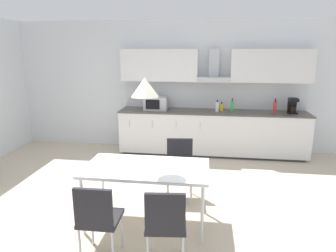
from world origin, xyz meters
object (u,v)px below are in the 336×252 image
Objects in this scene: bottle_white at (217,107)px; bottle_green at (232,106)px; coffee_maker at (292,106)px; pendant_lamp at (145,87)px; bottle_yellow at (222,107)px; dining_table at (146,170)px; microwave at (156,103)px; bottle_red at (275,107)px; chair_far_right at (180,162)px; chair_near_left at (98,216)px; chair_near_right at (166,221)px.

bottle_green reaches higher than bottle_white.
pendant_lamp is at bearing -130.46° from coffee_maker.
bottle_yellow is 0.23m from bottle_green.
bottle_green reaches higher than bottle_yellow.
bottle_yellow is at bearing 179.16° from coffee_maker.
bottle_green is at bearing 66.16° from dining_table.
coffee_maker is at bearing 0.55° from microwave.
bottle_red reaches higher than dining_table.
chair_far_right is at bearing 66.96° from pendant_lamp.
chair_near_left is at bearing -89.61° from microwave.
bottle_yellow is 3.08m from pendant_lamp.
bottle_red is at bearing -2.44° from bottle_yellow.
coffee_maker is 0.34m from bottle_red.
pendant_lamp reaches higher than bottle_green.
chair_far_right is (-2.05, -2.02, -0.54)m from coffee_maker.
bottle_white is (1.27, -0.02, -0.04)m from microwave.
chair_near_right is at bearing -89.42° from chair_far_right.
bottle_green is (0.20, -0.10, 0.04)m from bottle_yellow.
bottle_red is 4.31m from chair_near_left.
pendant_lamp reaches higher than dining_table.
pendant_lamp is at bearing 66.58° from chair_near_left.
bottle_yellow is 0.59× the size of pendant_lamp.
microwave is 0.55× the size of chair_far_right.
chair_far_right is 2.72× the size of pendant_lamp.
dining_table is 1.74× the size of chair_near_right.
bottle_yellow reaches higher than chair_near_right.
coffee_maker reaches higher than bottle_white.
pendant_lamp reaches higher than chair_near_right.
coffee_maker is at bearing 52.72° from chair_near_left.
microwave is 0.32× the size of dining_table.
bottle_white reaches higher than chair_near_right.
bottle_white is 0.30m from bottle_green.
chair_near_right is at bearing -119.65° from coffee_maker.
bottle_red is at bearing 1.20° from bottle_white.
chair_near_right is 1.47m from pendant_lamp.
dining_table is 0.87m from chair_far_right.
bottle_green reaches higher than microwave.
dining_table is (-0.91, -2.75, -0.31)m from bottle_white.
bottle_red is at bearing 0.05° from microwave.
bottle_red is 0.89× the size of pendant_lamp.
chair_near_left is at bearing -127.28° from coffee_maker.
bottle_green is at bearing -176.36° from coffee_maker.
pendant_lamp is (0.36, -2.77, 0.67)m from microwave.
chair_near_left is (-0.34, -0.78, -0.18)m from dining_table.
chair_near_right is at bearing -65.99° from pendant_lamp.
chair_near_right is at bearing 0.03° from chair_near_left.
bottle_white is 3.61m from chair_near_right.
coffee_maker is at bearing 44.47° from chair_far_right.
coffee_maker is at bearing 3.64° from bottle_green.
dining_table is at bearing -126.42° from bottle_red.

